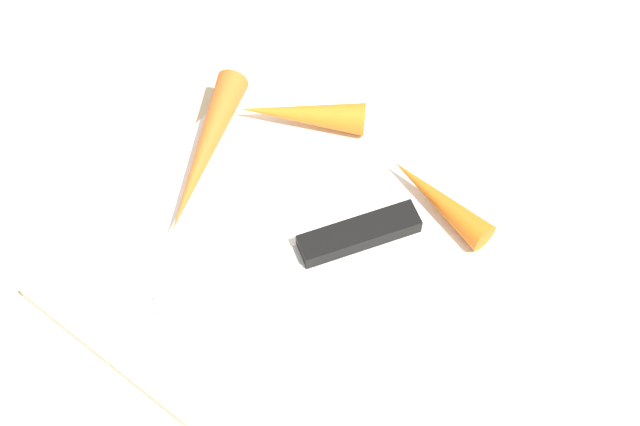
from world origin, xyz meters
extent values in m
plane|color=#C6B793|center=(0.00, 0.00, 0.00)|extent=(1.40, 1.40, 0.00)
cube|color=white|center=(0.00, 0.00, 0.01)|extent=(0.36, 0.26, 0.01)
cube|color=#B7B7BC|center=(-0.08, 0.02, 0.01)|extent=(0.10, 0.07, 0.00)
cube|color=black|center=(0.00, -0.04, 0.02)|extent=(0.09, 0.07, 0.01)
cone|color=orange|center=(-0.02, 0.10, 0.02)|extent=(0.15, 0.08, 0.03)
cone|color=orange|center=(0.06, 0.06, 0.03)|extent=(0.07, 0.10, 0.03)
cone|color=orange|center=(0.06, -0.07, 0.02)|extent=(0.04, 0.09, 0.02)
camera|label=1|loc=(-0.27, -0.20, 0.55)|focal=47.94mm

